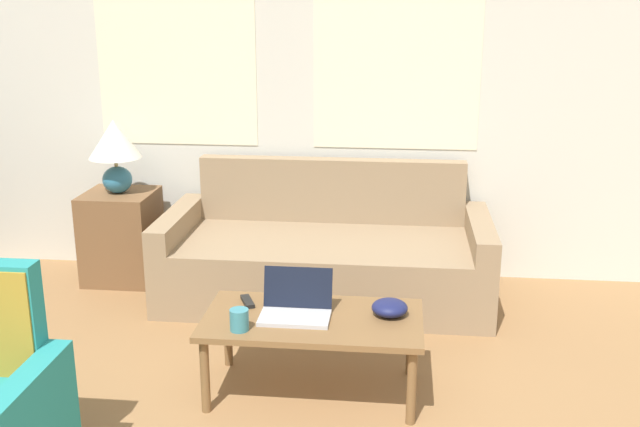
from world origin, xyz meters
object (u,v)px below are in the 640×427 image
snack_bowl (390,308)px  couch (327,258)px  coffee_table (313,325)px  laptop (296,306)px  table_lamp (115,147)px  cup_navy (239,320)px  tv_remote (247,301)px

snack_bowl → couch: bearing=109.6°
coffee_table → laptop: (-0.08, 0.01, 0.09)m
couch → coffee_table: 1.27m
laptop → snack_bowl: 0.45m
table_lamp → laptop: size_ratio=1.46×
cup_navy → snack_bowl: cup_navy is taller
table_lamp → coffee_table: (1.49, -1.41, -0.57)m
snack_bowl → tv_remote: bearing=174.4°
tv_remote → cup_navy: bearing=-85.1°
coffee_table → laptop: bearing=174.2°
coffee_table → tv_remote: size_ratio=6.83×
coffee_table → snack_bowl: (0.37, 0.06, 0.08)m
cup_navy → snack_bowl: 0.73m
table_lamp → snack_bowl: table_lamp is taller
table_lamp → cup_navy: bearing=-53.7°
coffee_table → cup_navy: bearing=-150.5°
snack_bowl → tv_remote: size_ratio=1.13×
couch → tv_remote: (-0.29, -1.13, 0.16)m
cup_navy → tv_remote: 0.32m
table_lamp → tv_remote: table_lamp is taller
couch → laptop: size_ratio=6.15×
couch → tv_remote: 1.18m
table_lamp → cup_navy: table_lamp is taller
laptop → snack_bowl: size_ratio=1.92×
snack_bowl → table_lamp: bearing=144.1°
coffee_table → cup_navy: cup_navy is taller
coffee_table → laptop: 0.12m
laptop → tv_remote: laptop is taller
tv_remote → couch: bearing=75.7°
cup_navy → tv_remote: size_ratio=0.66×
snack_bowl → coffee_table: bearing=-170.2°
table_lamp → laptop: 2.04m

